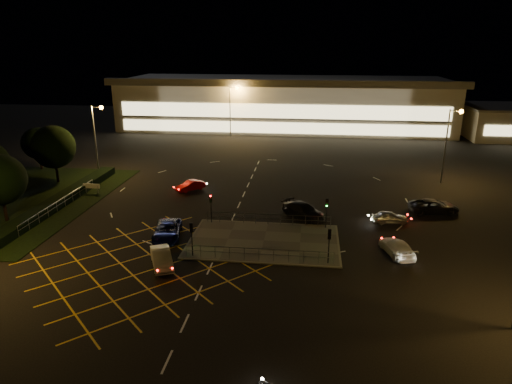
# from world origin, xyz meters

# --- Properties ---
(ground) EXTENTS (180.00, 180.00, 0.00)m
(ground) POSITION_xyz_m (0.00, 0.00, 0.00)
(ground) COLOR black
(ground) RESTS_ON ground
(pedestrian_island) EXTENTS (14.00, 9.00, 0.12)m
(pedestrian_island) POSITION_xyz_m (2.00, -2.00, 0.06)
(pedestrian_island) COLOR #4C4944
(pedestrian_island) RESTS_ON ground
(grass_verge) EXTENTS (18.00, 30.00, 0.08)m
(grass_verge) POSITION_xyz_m (-28.00, 6.00, 0.04)
(grass_verge) COLOR black
(grass_verge) RESTS_ON ground
(hedge) EXTENTS (2.00, 26.00, 1.00)m
(hedge) POSITION_xyz_m (-23.00, 6.00, 0.50)
(hedge) COLOR black
(hedge) RESTS_ON ground
(supermarket) EXTENTS (72.00, 26.50, 10.50)m
(supermarket) POSITION_xyz_m (0.00, 61.95, 5.31)
(supermarket) COLOR beige
(supermarket) RESTS_ON ground
(streetlight_nw) EXTENTS (1.78, 0.56, 10.03)m
(streetlight_nw) POSITION_xyz_m (-23.56, 18.00, 6.56)
(streetlight_nw) COLOR slate
(streetlight_nw) RESTS_ON ground
(streetlight_ne) EXTENTS (1.78, 0.56, 10.03)m
(streetlight_ne) POSITION_xyz_m (24.44, 20.00, 6.56)
(streetlight_ne) COLOR slate
(streetlight_ne) RESTS_ON ground
(streetlight_far_left) EXTENTS (1.78, 0.56, 10.03)m
(streetlight_far_left) POSITION_xyz_m (-9.56, 48.00, 6.56)
(streetlight_far_left) COLOR slate
(streetlight_far_left) RESTS_ON ground
(streetlight_far_right) EXTENTS (1.78, 0.56, 10.03)m
(streetlight_far_right) POSITION_xyz_m (30.44, 50.00, 6.56)
(streetlight_far_right) COLOR slate
(streetlight_far_right) RESTS_ON ground
(signal_sw) EXTENTS (0.28, 0.30, 3.15)m
(signal_sw) POSITION_xyz_m (-4.00, -5.99, 2.37)
(signal_sw) COLOR black
(signal_sw) RESTS_ON pedestrian_island
(signal_se) EXTENTS (0.28, 0.30, 3.15)m
(signal_se) POSITION_xyz_m (8.00, -5.99, 2.37)
(signal_se) COLOR black
(signal_se) RESTS_ON pedestrian_island
(signal_nw) EXTENTS (0.28, 0.30, 3.15)m
(signal_nw) POSITION_xyz_m (-4.00, 1.99, 2.37)
(signal_nw) COLOR black
(signal_nw) RESTS_ON pedestrian_island
(signal_ne) EXTENTS (0.28, 0.30, 3.15)m
(signal_ne) POSITION_xyz_m (8.00, 1.99, 2.37)
(signal_ne) COLOR black
(signal_ne) RESTS_ON pedestrian_island
(tree_c) EXTENTS (5.76, 5.76, 7.84)m
(tree_c) POSITION_xyz_m (-28.00, 14.00, 4.95)
(tree_c) COLOR black
(tree_c) RESTS_ON ground
(tree_d) EXTENTS (4.68, 4.68, 6.37)m
(tree_d) POSITION_xyz_m (-34.00, 20.00, 4.02)
(tree_d) COLOR black
(tree_d) RESTS_ON ground
(tree_e) EXTENTS (5.40, 5.40, 7.35)m
(tree_e) POSITION_xyz_m (-26.00, 0.00, 4.64)
(tree_e) COLOR black
(tree_e) RESTS_ON ground
(car_queue_white) EXTENTS (3.27, 4.65, 1.46)m
(car_queue_white) POSITION_xyz_m (-6.19, -8.00, 0.73)
(car_queue_white) COLOR silver
(car_queue_white) RESTS_ON ground
(car_left_blue) EXTENTS (3.43, 5.77, 1.50)m
(car_left_blue) POSITION_xyz_m (-7.50, -2.19, 0.75)
(car_left_blue) COLOR #0B1142
(car_left_blue) RESTS_ON ground
(car_far_dkgrey) EXTENTS (5.41, 5.15, 1.54)m
(car_far_dkgrey) POSITION_xyz_m (5.62, 5.00, 0.77)
(car_far_dkgrey) COLOR black
(car_far_dkgrey) RESTS_ON ground
(car_right_silver) EXTENTS (3.97, 2.02, 1.29)m
(car_right_silver) POSITION_xyz_m (14.76, 4.35, 0.65)
(car_right_silver) COLOR silver
(car_right_silver) RESTS_ON ground
(car_circ_red) EXTENTS (3.61, 3.69, 1.26)m
(car_circ_red) POSITION_xyz_m (-9.09, 12.77, 0.63)
(car_circ_red) COLOR #9E0B13
(car_circ_red) RESTS_ON ground
(car_east_grey) EXTENTS (5.75, 3.26, 1.51)m
(car_east_grey) POSITION_xyz_m (20.16, 8.12, 0.76)
(car_east_grey) COLOR black
(car_east_grey) RESTS_ON ground
(car_approach_white) EXTENTS (3.09, 5.09, 1.38)m
(car_approach_white) POSITION_xyz_m (14.24, -3.33, 0.69)
(car_approach_white) COLOR silver
(car_approach_white) RESTS_ON ground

